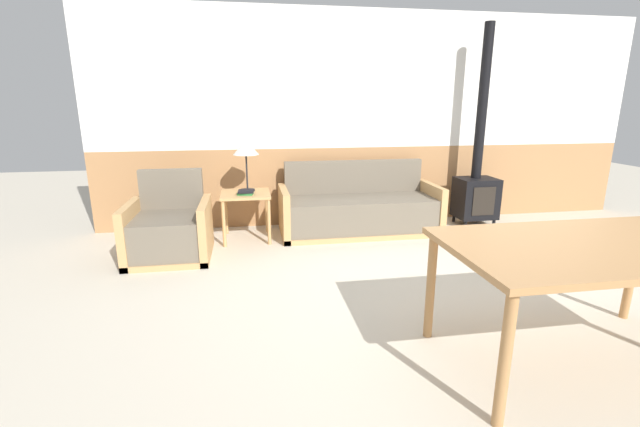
{
  "coord_description": "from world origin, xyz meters",
  "views": [
    {
      "loc": [
        -1.69,
        -2.88,
        1.59
      ],
      "look_at": [
        -1.04,
        0.95,
        0.57
      ],
      "focal_mm": 24.0,
      "sensor_mm": 36.0,
      "label": 1
    }
  ],
  "objects_px": {
    "side_table": "(246,200)",
    "wood_stove": "(477,178)",
    "table_lamp": "(246,149)",
    "dining_table": "(590,255)",
    "couch": "(359,211)",
    "armchair": "(170,232)"
  },
  "relations": [
    {
      "from": "couch",
      "to": "dining_table",
      "type": "distance_m",
      "value": 3.01
    },
    {
      "from": "dining_table",
      "to": "wood_stove",
      "type": "bearing_deg",
      "value": 72.24
    },
    {
      "from": "side_table",
      "to": "table_lamp",
      "type": "xyz_separation_m",
      "value": [
        0.03,
        0.1,
        0.58
      ]
    },
    {
      "from": "table_lamp",
      "to": "side_table",
      "type": "bearing_deg",
      "value": -104.41
    },
    {
      "from": "side_table",
      "to": "wood_stove",
      "type": "height_order",
      "value": "wood_stove"
    },
    {
      "from": "couch",
      "to": "table_lamp",
      "type": "distance_m",
      "value": 1.56
    },
    {
      "from": "couch",
      "to": "side_table",
      "type": "xyz_separation_m",
      "value": [
        -1.38,
        -0.05,
        0.2
      ]
    },
    {
      "from": "table_lamp",
      "to": "wood_stove",
      "type": "relative_size",
      "value": 0.24
    },
    {
      "from": "wood_stove",
      "to": "dining_table",
      "type": "bearing_deg",
      "value": -107.76
    },
    {
      "from": "table_lamp",
      "to": "dining_table",
      "type": "xyz_separation_m",
      "value": [
        1.99,
        -2.96,
        -0.35
      ]
    },
    {
      "from": "couch",
      "to": "side_table",
      "type": "bearing_deg",
      "value": -178.1
    },
    {
      "from": "wood_stove",
      "to": "side_table",
      "type": "bearing_deg",
      "value": -177.34
    },
    {
      "from": "couch",
      "to": "side_table",
      "type": "relative_size",
      "value": 3.46
    },
    {
      "from": "side_table",
      "to": "wood_stove",
      "type": "relative_size",
      "value": 0.22
    },
    {
      "from": "armchair",
      "to": "side_table",
      "type": "distance_m",
      "value": 0.95
    },
    {
      "from": "armchair",
      "to": "side_table",
      "type": "relative_size",
      "value": 1.56
    },
    {
      "from": "table_lamp",
      "to": "dining_table",
      "type": "distance_m",
      "value": 3.58
    },
    {
      "from": "side_table",
      "to": "couch",
      "type": "bearing_deg",
      "value": 1.9
    },
    {
      "from": "table_lamp",
      "to": "wood_stove",
      "type": "height_order",
      "value": "wood_stove"
    },
    {
      "from": "dining_table",
      "to": "wood_stove",
      "type": "xyz_separation_m",
      "value": [
        0.96,
        3.0,
        -0.09
      ]
    },
    {
      "from": "table_lamp",
      "to": "dining_table",
      "type": "bearing_deg",
      "value": -56.03
    },
    {
      "from": "couch",
      "to": "wood_stove",
      "type": "bearing_deg",
      "value": 3.32
    }
  ]
}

